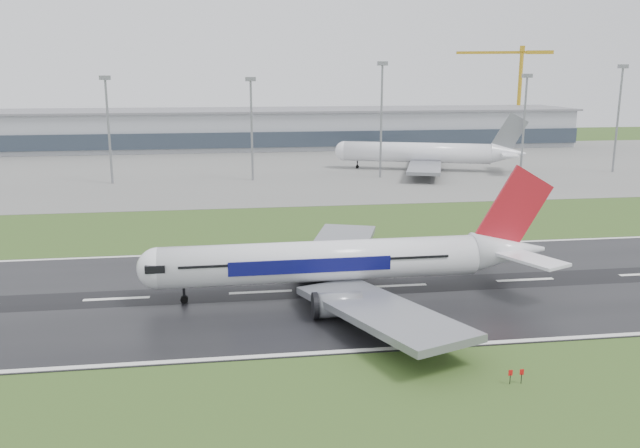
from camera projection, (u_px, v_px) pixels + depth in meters
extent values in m
plane|color=#2E4A1B|center=(397.00, 286.00, 96.60)|extent=(520.00, 520.00, 0.00)
cube|color=black|center=(397.00, 286.00, 96.59)|extent=(400.00, 45.00, 0.10)
cube|color=slate|center=(301.00, 167.00, 217.12)|extent=(400.00, 130.00, 0.08)
cube|color=#92959C|center=(284.00, 129.00, 273.28)|extent=(240.00, 36.00, 15.00)
cylinder|color=gray|center=(109.00, 133.00, 182.01)|extent=(0.64, 0.64, 28.63)
cylinder|color=gray|center=(252.00, 132.00, 187.50)|extent=(0.64, 0.64, 28.20)
cylinder|color=gray|center=(381.00, 123.00, 192.23)|extent=(0.64, 0.64, 32.55)
cylinder|color=gray|center=(524.00, 127.00, 198.73)|extent=(0.64, 0.64, 29.07)
cylinder|color=gray|center=(618.00, 121.00, 202.63)|extent=(0.64, 0.64, 31.81)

